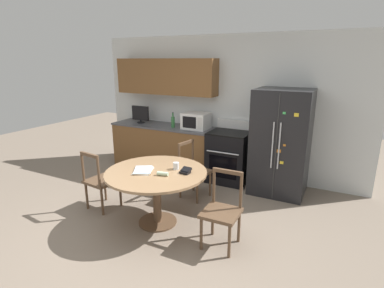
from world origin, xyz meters
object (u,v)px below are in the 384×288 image
(dining_chair_left, at_px, (101,181))
(candle_glass, at_px, (176,166))
(oven_range, at_px, (229,156))
(microwave, at_px, (196,121))
(dining_chair_far, at_px, (194,171))
(refrigerator, at_px, (281,142))
(wallet, at_px, (186,171))
(countertop_tv, at_px, (140,114))
(counter_bottle, at_px, (173,122))
(dining_chair_right, at_px, (222,212))

(dining_chair_left, height_order, candle_glass, dining_chair_left)
(oven_range, relative_size, microwave, 2.29)
(candle_glass, bearing_deg, oven_range, 85.12)
(dining_chair_far, bearing_deg, refrigerator, 136.84)
(refrigerator, bearing_deg, wallet, -117.20)
(refrigerator, xyz_separation_m, dining_chair_far, (-1.17, -0.83, -0.42))
(countertop_tv, xyz_separation_m, wallet, (1.99, -1.75, -0.31))
(wallet, bearing_deg, refrigerator, 62.80)
(refrigerator, distance_m, counter_bottle, 2.05)
(counter_bottle, relative_size, dining_chair_left, 0.33)
(oven_range, distance_m, candle_glass, 1.71)
(microwave, distance_m, dining_chair_right, 2.46)
(candle_glass, bearing_deg, dining_chair_right, -18.63)
(refrigerator, relative_size, counter_bottle, 5.86)
(microwave, height_order, counter_bottle, microwave)
(dining_chair_right, bearing_deg, dining_chair_left, -2.02)
(countertop_tv, relative_size, dining_chair_left, 0.43)
(microwave, relative_size, dining_chair_right, 0.52)
(microwave, height_order, dining_chair_right, microwave)
(dining_chair_left, bearing_deg, counter_bottle, 91.85)
(oven_range, relative_size, dining_chair_far, 1.20)
(dining_chair_far, bearing_deg, counter_bottle, -122.32)
(dining_chair_right, relative_size, wallet, 6.61)
(countertop_tv, distance_m, dining_chair_right, 3.29)
(dining_chair_far, bearing_deg, dining_chair_right, 52.24)
(candle_glass, bearing_deg, countertop_tv, 137.07)
(refrigerator, bearing_deg, dining_chair_right, -98.56)
(microwave, height_order, dining_chair_left, microwave)
(counter_bottle, relative_size, dining_chair_far, 0.33)
(refrigerator, distance_m, countertop_tv, 2.86)
(candle_glass, bearing_deg, microwave, 107.87)
(dining_chair_left, distance_m, wallet, 1.39)
(refrigerator, relative_size, oven_range, 1.59)
(microwave, bearing_deg, dining_chair_far, -65.62)
(wallet, bearing_deg, dining_chair_right, -17.80)
(countertop_tv, distance_m, candle_glass, 2.49)
(refrigerator, height_order, countertop_tv, refrigerator)
(microwave, bearing_deg, candle_glass, -72.13)
(dining_chair_far, relative_size, wallet, 6.61)
(oven_range, xyz_separation_m, candle_glass, (-0.14, -1.68, 0.32))
(oven_range, relative_size, dining_chair_right, 1.20)
(countertop_tv, distance_m, dining_chair_left, 2.10)
(oven_range, bearing_deg, microwave, 175.87)
(oven_range, distance_m, dining_chair_right, 2.03)
(counter_bottle, bearing_deg, dining_chair_right, -46.74)
(oven_range, bearing_deg, wallet, -88.71)
(dining_chair_left, relative_size, wallet, 6.61)
(countertop_tv, xyz_separation_m, dining_chair_far, (1.68, -0.90, -0.65))
(oven_range, height_order, dining_chair_far, oven_range)
(microwave, bearing_deg, refrigerator, -4.25)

